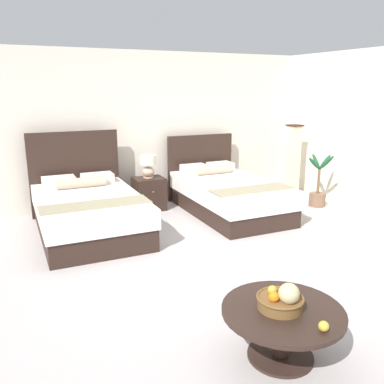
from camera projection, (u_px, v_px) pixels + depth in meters
The scene contains 11 objects.
ground_plane at pixel (220, 267), 4.66m from camera, with size 10.08×9.60×0.02m, color #B3ABA9.
wall_back at pixel (136, 129), 6.96m from camera, with size 10.08×0.12×2.57m, color silver.
bed_near_window at pixel (88, 210), 5.68m from camera, with size 1.39×2.11×1.32m.
bed_near_corner at pixel (227, 194), 6.60m from camera, with size 1.26×2.20×1.16m.
nightstand at pixel (149, 194), 6.75m from camera, with size 0.49×0.42×0.54m.
table_lamp at pixel (148, 165), 6.65m from camera, with size 0.26×0.26×0.37m.
coffee_table at pixel (282, 321), 3.02m from camera, with size 0.90×0.90×0.41m.
fruit_bowl at pixel (282, 299), 2.97m from camera, with size 0.35×0.35×0.23m.
loose_apple at pixel (324, 326), 2.71m from camera, with size 0.07×0.07×0.07m.
floor_lamp_corner at pixel (293, 161), 7.57m from camera, with size 0.24×0.24×1.32m.
potted_palm at pixel (318, 191), 6.95m from camera, with size 0.46×0.51×0.93m.
Camera 1 is at (-2.12, -3.75, 1.98)m, focal length 38.19 mm.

